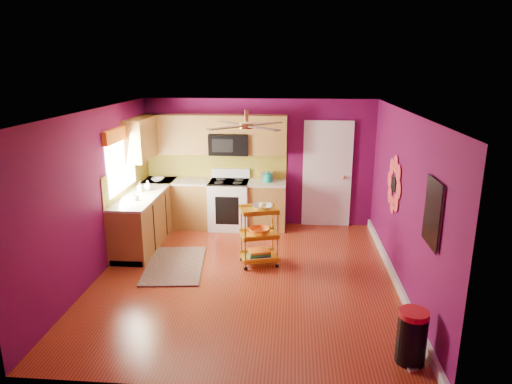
{
  "coord_description": "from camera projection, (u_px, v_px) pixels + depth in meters",
  "views": [
    {
      "loc": [
        0.67,
        -6.31,
        3.13
      ],
      "look_at": [
        0.12,
        0.4,
        1.24
      ],
      "focal_mm": 32.0,
      "sensor_mm": 36.0,
      "label": 1
    }
  ],
  "objects": [
    {
      "name": "counter_dish",
      "position": [
        158.0,
        179.0,
        8.85
      ],
      "size": [
        0.24,
        0.24,
        0.06
      ],
      "primitive_type": "imported",
      "color": "white",
      "rests_on": "lower_cabinets"
    },
    {
      "name": "panel_door",
      "position": [
        327.0,
        175.0,
        8.94
      ],
      "size": [
        0.95,
        0.11,
        2.15
      ],
      "color": "white",
      "rests_on": "ground"
    },
    {
      "name": "right_wall_art",
      "position": [
        409.0,
        196.0,
        6.06
      ],
      "size": [
        0.04,
        2.74,
        1.04
      ],
      "color": "black",
      "rests_on": "ground"
    },
    {
      "name": "room_envelope",
      "position": [
        247.0,
        173.0,
        6.51
      ],
      "size": [
        4.54,
        5.04,
        2.52
      ],
      "color": "#5C0A41",
      "rests_on": "ground"
    },
    {
      "name": "electric_range",
      "position": [
        229.0,
        204.0,
        8.95
      ],
      "size": [
        0.76,
        0.66,
        1.13
      ],
      "color": "white",
      "rests_on": "ground"
    },
    {
      "name": "teal_kettle",
      "position": [
        268.0,
        178.0,
        8.77
      ],
      "size": [
        0.18,
        0.18,
        0.21
      ],
      "color": "#128D7C",
      "rests_on": "lower_cabinets"
    },
    {
      "name": "ceiling_fan",
      "position": [
        246.0,
        125.0,
        6.52
      ],
      "size": [
        1.01,
        1.01,
        0.26
      ],
      "color": "#BF8C3F",
      "rests_on": "ground"
    },
    {
      "name": "lower_cabinets",
      "position": [
        185.0,
        211.0,
        8.68
      ],
      "size": [
        2.81,
        2.31,
        0.94
      ],
      "color": "brown",
      "rests_on": "ground"
    },
    {
      "name": "left_window",
      "position": [
        121.0,
        150.0,
        7.66
      ],
      "size": [
        0.08,
        1.35,
        1.08
      ],
      "color": "white",
      "rests_on": "ground"
    },
    {
      "name": "soap_bottle_b",
      "position": [
        148.0,
        185.0,
        8.18
      ],
      "size": [
        0.14,
        0.14,
        0.18
      ],
      "primitive_type": "imported",
      "color": "white",
      "rests_on": "lower_cabinets"
    },
    {
      "name": "counter_cup",
      "position": [
        136.0,
        198.0,
        7.59
      ],
      "size": [
        0.11,
        0.11,
        0.09
      ],
      "primitive_type": "imported",
      "color": "white",
      "rests_on": "lower_cabinets"
    },
    {
      "name": "trash_can",
      "position": [
        412.0,
        337.0,
        4.9
      ],
      "size": [
        0.42,
        0.42,
        0.61
      ],
      "color": "black",
      "rests_on": "ground"
    },
    {
      "name": "soap_bottle_a",
      "position": [
        140.0,
        187.0,
        8.09
      ],
      "size": [
        0.08,
        0.08,
        0.18
      ],
      "primitive_type": "imported",
      "color": "#EA3F72",
      "rests_on": "lower_cabinets"
    },
    {
      "name": "upper_cabinetry",
      "position": [
        192.0,
        137.0,
        8.65
      ],
      "size": [
        2.8,
        2.3,
        1.26
      ],
      "color": "brown",
      "rests_on": "ground"
    },
    {
      "name": "ground",
      "position": [
        246.0,
        277.0,
        6.95
      ],
      "size": [
        5.0,
        5.0,
        0.0
      ],
      "primitive_type": "plane",
      "color": "maroon",
      "rests_on": "ground"
    },
    {
      "name": "toaster",
      "position": [
        267.0,
        176.0,
        8.86
      ],
      "size": [
        0.22,
        0.15,
        0.18
      ],
      "primitive_type": "cube",
      "color": "beige",
      "rests_on": "lower_cabinets"
    },
    {
      "name": "shag_rug",
      "position": [
        175.0,
        265.0,
        7.33
      ],
      "size": [
        1.05,
        1.55,
        0.02
      ],
      "primitive_type": "cube",
      "rotation": [
        0.0,
        0.0,
        0.11
      ],
      "color": "black",
      "rests_on": "ground"
    },
    {
      "name": "rolling_cart",
      "position": [
        260.0,
        233.0,
        7.25
      ],
      "size": [
        0.67,
        0.56,
        1.04
      ],
      "color": "gold",
      "rests_on": "ground"
    }
  ]
}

